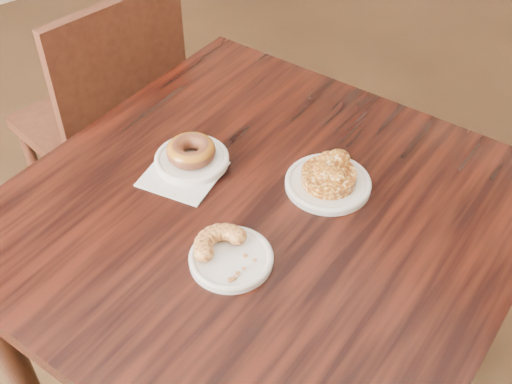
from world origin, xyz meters
TOP-DOWN VIEW (x-y plane):
  - floor at (0.00, 0.00)m, footprint 5.00×5.00m
  - cafe_table at (-0.03, -0.15)m, footprint 1.18×1.18m
  - chair_far at (-0.04, 0.67)m, footprint 0.50×0.50m
  - napkin at (-0.10, 0.03)m, footprint 0.19×0.19m
  - plate_donut at (-0.07, 0.05)m, footprint 0.15×0.15m
  - plate_cruller at (-0.15, -0.22)m, footprint 0.15×0.15m
  - plate_fritter at (0.11, -0.17)m, footprint 0.17×0.17m
  - glazed_donut at (-0.07, 0.05)m, footprint 0.10×0.10m
  - apple_fritter at (0.11, -0.17)m, footprint 0.15×0.15m
  - cruller_fragment at (-0.15, -0.22)m, footprint 0.11×0.11m

SIDE VIEW (x-z plane):
  - floor at x=0.00m, z-range 0.00..0.00m
  - cafe_table at x=-0.03m, z-range 0.00..0.75m
  - chair_far at x=-0.04m, z-range 0.00..0.90m
  - napkin at x=-0.10m, z-range 0.75..0.75m
  - plate_cruller at x=-0.15m, z-range 0.75..0.76m
  - plate_fritter at x=0.11m, z-range 0.75..0.76m
  - plate_donut at x=-0.07m, z-range 0.75..0.77m
  - cruller_fragment at x=-0.15m, z-range 0.76..0.79m
  - apple_fritter at x=0.11m, z-range 0.76..0.80m
  - glazed_donut at x=-0.07m, z-range 0.77..0.80m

